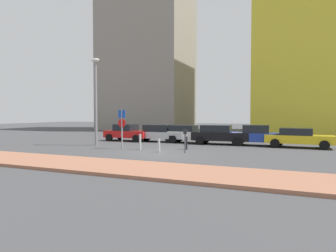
# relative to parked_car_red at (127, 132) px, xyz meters

# --- Properties ---
(ground_plane) EXTENTS (120.00, 120.00, 0.00)m
(ground_plane) POSITION_rel_parked_car_red_xyz_m (6.17, -6.53, -0.76)
(ground_plane) COLOR #424244
(sidewalk_brick) EXTENTS (40.00, 3.20, 0.14)m
(sidewalk_brick) POSITION_rel_parked_car_red_xyz_m (6.17, -11.82, -0.69)
(sidewalk_brick) COLOR #9E664C
(sidewalk_brick) RESTS_ON ground
(parked_car_red) EXTENTS (4.07, 2.05, 1.49)m
(parked_car_red) POSITION_rel_parked_car_red_xyz_m (0.00, 0.00, 0.00)
(parked_car_red) COLOR red
(parked_car_red) RESTS_ON ground
(parked_car_silver) EXTENTS (4.58, 2.07, 1.47)m
(parked_car_silver) POSITION_rel_parked_car_red_xyz_m (2.96, 0.39, 0.01)
(parked_car_silver) COLOR #B7BABF
(parked_car_silver) RESTS_ON ground
(parked_car_white) EXTENTS (4.00, 2.08, 1.47)m
(parked_car_white) POSITION_rel_parked_car_red_xyz_m (5.47, 0.45, 0.02)
(parked_car_white) COLOR white
(parked_car_white) RESTS_ON ground
(parked_car_black) EXTENTS (4.52, 2.26, 1.53)m
(parked_car_black) POSITION_rel_parked_car_red_xyz_m (8.29, 0.23, 0.04)
(parked_car_black) COLOR black
(parked_car_black) RESTS_ON ground
(parked_car_blue) EXTENTS (4.40, 2.09, 1.57)m
(parked_car_blue) POSITION_rel_parked_car_red_xyz_m (11.13, 0.37, 0.03)
(parked_car_blue) COLOR #1E389E
(parked_car_blue) RESTS_ON ground
(parked_car_yellow) EXTENTS (4.63, 2.08, 1.40)m
(parked_car_yellow) POSITION_rel_parked_car_red_xyz_m (14.01, 0.11, -0.03)
(parked_car_yellow) COLOR gold
(parked_car_yellow) RESTS_ON ground
(parking_sign_post) EXTENTS (0.60, 0.10, 2.71)m
(parking_sign_post) POSITION_rel_parked_car_red_xyz_m (2.74, -5.34, 0.94)
(parking_sign_post) COLOR gray
(parking_sign_post) RESTS_ON ground
(parking_meter) EXTENTS (0.18, 0.14, 1.45)m
(parking_meter) POSITION_rel_parked_car_red_xyz_m (7.51, -5.80, 0.18)
(parking_meter) COLOR #4C4C51
(parking_meter) RESTS_ON ground
(street_lamp) EXTENTS (0.70, 0.36, 6.63)m
(street_lamp) POSITION_rel_parked_car_red_xyz_m (-0.27, -4.18, 3.17)
(street_lamp) COLOR gray
(street_lamp) RESTS_ON ground
(traffic_bollard_near) EXTENTS (0.14, 0.14, 0.86)m
(traffic_bollard_near) POSITION_rel_parked_car_red_xyz_m (5.92, -6.16, -0.32)
(traffic_bollard_near) COLOR #B7B7BC
(traffic_bollard_near) RESTS_ON ground
(traffic_bollard_mid) EXTENTS (0.15, 0.15, 1.05)m
(traffic_bollard_mid) POSITION_rel_parked_car_red_xyz_m (4.14, -5.32, -0.23)
(traffic_bollard_mid) COLOR #B7B7BC
(traffic_bollard_mid) RESTS_ON ground
(traffic_bollard_far) EXTENTS (0.18, 0.18, 0.88)m
(traffic_bollard_far) POSITION_rel_parked_car_red_xyz_m (6.99, -4.10, -0.32)
(traffic_bollard_far) COLOR black
(traffic_bollard_far) RESTS_ON ground
(building_colorful_midrise) EXTENTS (17.09, 13.05, 24.52)m
(building_colorful_midrise) POSITION_rel_parked_car_red_xyz_m (17.59, 20.18, 11.51)
(building_colorful_midrise) COLOR gold
(building_colorful_midrise) RESTS_ON ground
(building_under_construction) EXTENTS (13.11, 10.21, 23.97)m
(building_under_construction) POSITION_rel_parked_car_red_xyz_m (-7.53, 19.06, 11.23)
(building_under_construction) COLOR gray
(building_under_construction) RESTS_ON ground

